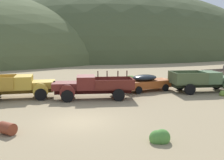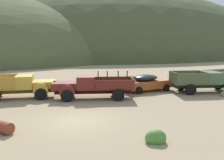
{
  "view_description": "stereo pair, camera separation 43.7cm",
  "coord_description": "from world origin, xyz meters",
  "px_view_note": "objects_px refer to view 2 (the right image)",
  "views": [
    {
      "loc": [
        -4.01,
        -14.15,
        4.7
      ],
      "look_at": [
        4.29,
        5.06,
        1.49
      ],
      "focal_mm": 41.07,
      "sensor_mm": 36.0,
      "label": 1
    },
    {
      "loc": [
        -3.61,
        -14.32,
        4.7
      ],
      "look_at": [
        4.29,
        5.06,
        1.49
      ],
      "focal_mm": 41.07,
      "sensor_mm": 36.0,
      "label": 2
    }
  ],
  "objects_px": {
    "car_oxide_orange": "(149,82)",
    "oil_drum_tipped": "(5,128)",
    "truck_faded_yellow": "(23,86)",
    "truck_oxblood": "(87,87)",
    "truck_weathered_green": "(209,81)"
  },
  "relations": [
    {
      "from": "car_oxide_orange",
      "to": "oil_drum_tipped",
      "type": "distance_m",
      "value": 14.47
    },
    {
      "from": "truck_faded_yellow",
      "to": "truck_oxblood",
      "type": "height_order",
      "value": "truck_oxblood"
    },
    {
      "from": "truck_oxblood",
      "to": "oil_drum_tipped",
      "type": "xyz_separation_m",
      "value": [
        -6.25,
        -6.13,
        -0.7
      ]
    },
    {
      "from": "truck_oxblood",
      "to": "car_oxide_orange",
      "type": "relative_size",
      "value": 1.33
    },
    {
      "from": "truck_weathered_green",
      "to": "car_oxide_orange",
      "type": "bearing_deg",
      "value": 168.02
    },
    {
      "from": "truck_oxblood",
      "to": "oil_drum_tipped",
      "type": "height_order",
      "value": "truck_oxblood"
    },
    {
      "from": "truck_weathered_green",
      "to": "oil_drum_tipped",
      "type": "height_order",
      "value": "truck_weathered_green"
    },
    {
      "from": "oil_drum_tipped",
      "to": "car_oxide_orange",
      "type": "bearing_deg",
      "value": 29.32
    },
    {
      "from": "truck_faded_yellow",
      "to": "car_oxide_orange",
      "type": "height_order",
      "value": "truck_faded_yellow"
    },
    {
      "from": "truck_faded_yellow",
      "to": "truck_oxblood",
      "type": "relative_size",
      "value": 0.93
    },
    {
      "from": "car_oxide_orange",
      "to": "oil_drum_tipped",
      "type": "xyz_separation_m",
      "value": [
        -12.61,
        -7.08,
        -0.51
      ]
    },
    {
      "from": "truck_oxblood",
      "to": "car_oxide_orange",
      "type": "distance_m",
      "value": 6.43
    },
    {
      "from": "truck_oxblood",
      "to": "oil_drum_tipped",
      "type": "relative_size",
      "value": 6.47
    },
    {
      "from": "truck_oxblood",
      "to": "car_oxide_orange",
      "type": "bearing_deg",
      "value": -154.0
    },
    {
      "from": "truck_weathered_green",
      "to": "oil_drum_tipped",
      "type": "xyz_separation_m",
      "value": [
        -17.46,
        -4.49,
        -0.71
      ]
    }
  ]
}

